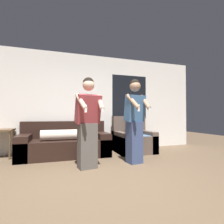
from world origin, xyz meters
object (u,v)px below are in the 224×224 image
object	(u,v)px
armchair	(133,140)
person_right	(135,119)
side_table	(1,134)
person_left	(88,122)
couch	(65,144)

from	to	relation	value
armchair	person_right	xyz separation A→B (m)	(-0.45, -1.05, 0.58)
side_table	person_right	world-z (taller)	person_right
side_table	person_left	distance (m)	2.27
side_table	person_right	xyz separation A→B (m)	(2.76, -1.32, 0.34)
armchair	person_left	size ratio (longest dim) A/B	0.57
side_table	armchair	bearing A→B (deg)	-4.87
couch	person_left	distance (m)	1.35
person_left	side_table	bearing A→B (deg)	142.08
couch	armchair	size ratio (longest dim) A/B	2.14
couch	person_left	xyz separation A→B (m)	(0.35, -1.18, 0.56)
side_table	person_right	size ratio (longest dim) A/B	0.47
armchair	person_left	world-z (taller)	person_left
armchair	side_table	xyz separation A→B (m)	(-3.21, 0.27, 0.24)
couch	person_right	distance (m)	1.84
couch	person_left	size ratio (longest dim) A/B	1.23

